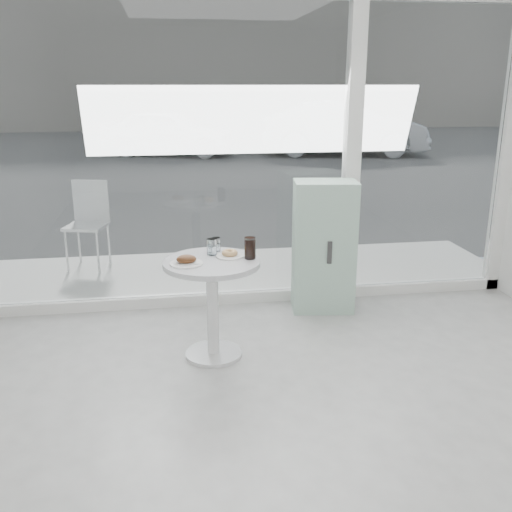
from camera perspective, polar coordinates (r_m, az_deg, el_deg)
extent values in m
cube|color=white|center=(5.52, -0.04, -3.97)|extent=(5.00, 0.12, 0.10)
cube|color=white|center=(6.06, 23.81, 10.60)|extent=(0.12, 0.12, 3.00)
cube|color=white|center=(5.40, 9.61, 11.16)|extent=(0.14, 0.14, 3.00)
cube|color=white|center=(5.14, -8.75, 9.79)|extent=(3.21, 0.02, 2.60)
cube|color=white|center=(5.70, 17.09, 9.94)|extent=(1.41, 0.02, 2.60)
cylinder|color=silver|center=(4.48, -4.25, -9.69)|extent=(0.44, 0.44, 0.03)
cylinder|color=silver|center=(4.34, -4.35, -5.50)|extent=(0.09, 0.09, 0.70)
cylinder|color=white|center=(4.21, -4.46, -0.70)|extent=(0.72, 0.72, 0.04)
cube|color=beige|center=(6.28, -1.17, -1.61)|extent=(5.60, 1.60, 0.05)
cube|color=#373737|center=(18.23, -6.48, 10.44)|extent=(40.00, 24.00, 0.00)
cube|color=gray|center=(27.18, -7.74, 20.95)|extent=(40.00, 2.00, 8.00)
cube|color=#88AE9B|center=(5.21, 6.79, 0.95)|extent=(0.60, 0.44, 1.20)
cube|color=#333333|center=(5.03, 7.37, 0.35)|extent=(0.04, 0.03, 0.20)
cylinder|color=silver|center=(6.48, -18.41, 0.46)|extent=(0.02, 0.02, 0.46)
cylinder|color=silver|center=(6.35, -15.53, 0.38)|extent=(0.02, 0.02, 0.46)
cylinder|color=silver|center=(6.79, -17.26, 1.29)|extent=(0.02, 0.02, 0.46)
cylinder|color=silver|center=(6.66, -14.49, 1.23)|extent=(0.02, 0.02, 0.46)
cube|color=silver|center=(6.51, -16.60, 2.89)|extent=(0.50, 0.50, 0.03)
cube|color=silver|center=(6.63, -16.16, 5.36)|extent=(0.40, 0.12, 0.46)
imported|color=white|center=(17.03, -8.77, 12.13)|extent=(4.14, 2.67, 1.31)
imported|color=#9EA1A6|center=(17.03, 8.75, 12.52)|extent=(4.91, 2.52, 1.54)
cylinder|color=white|center=(4.13, -6.97, -0.76)|extent=(0.24, 0.24, 0.01)
cube|color=silver|center=(4.11, -6.69, -0.65)|extent=(0.13, 0.12, 0.00)
ellipsoid|color=#3E2011|center=(4.12, -6.98, -0.31)|extent=(0.14, 0.12, 0.06)
ellipsoid|color=#3E2011|center=(4.14, -6.51, -0.27)|extent=(0.07, 0.07, 0.04)
cylinder|color=white|center=(4.28, -2.64, -0.02)|extent=(0.21, 0.21, 0.01)
torus|color=tan|center=(4.27, -2.64, 0.32)|extent=(0.12, 0.12, 0.04)
cylinder|color=white|center=(4.32, -4.44, 0.92)|extent=(0.08, 0.08, 0.12)
cylinder|color=white|center=(4.33, -4.43, 0.59)|extent=(0.06, 0.06, 0.07)
cylinder|color=white|center=(4.42, -4.00, 1.18)|extent=(0.07, 0.07, 0.11)
cylinder|color=white|center=(4.43, -4.00, 0.90)|extent=(0.06, 0.06, 0.06)
cylinder|color=white|center=(4.21, -0.61, 0.80)|extent=(0.08, 0.08, 0.16)
cylinder|color=black|center=(4.21, -0.61, 0.71)|extent=(0.07, 0.07, 0.15)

